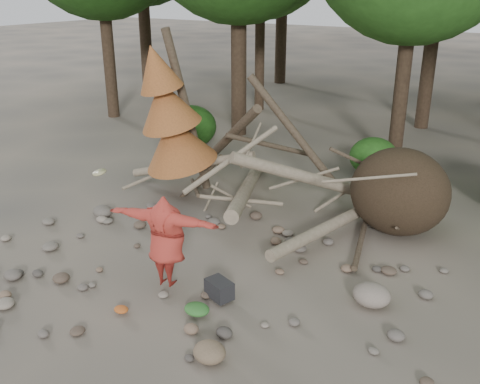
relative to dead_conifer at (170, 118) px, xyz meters
The scene contains 12 objects.
ground 5.05m from the dead_conifer, 47.26° to the right, with size 120.00×120.00×0.00m, color #514C44.
deadfall_pile 5.33m from the dead_conifer, ahead, with size 8.55×5.24×3.30m.
dead_conifer is the anchor object (origin of this frame).
bush_left 4.72m from the dead_conifer, 121.92° to the left, with size 1.80×1.80×1.44m, color #1E4B14.
bush_mid 6.11m from the dead_conifer, 48.52° to the left, with size 1.40×1.40×1.12m, color #285F1B.
frisbee_thrower 4.82m from the dead_conifer, 52.03° to the right, with size 3.13×0.99×1.82m.
backpack 5.64m from the dead_conifer, 41.95° to the right, with size 0.49×0.33×0.33m, color black.
cloth_green 6.05m from the dead_conifer, 46.83° to the right, with size 0.46×0.38×0.17m, color #2F692A.
cloth_orange 5.93m from the dead_conifer, 60.08° to the right, with size 0.27×0.22×0.10m, color #B3531E.
boulder_front_right 7.16m from the dead_conifer, 46.31° to the right, with size 0.51×0.46×0.31m, color #766149.
boulder_mid_right 6.93m from the dead_conifer, 19.46° to the right, with size 0.67×0.61×0.40m, color gray.
boulder_mid_left 2.91m from the dead_conifer, 104.07° to the right, with size 0.49×0.44×0.29m, color #605951.
Camera 1 is at (5.58, -6.89, 5.33)m, focal length 40.00 mm.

